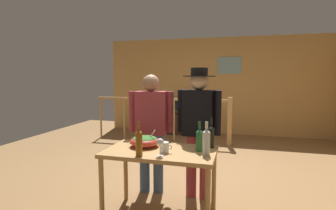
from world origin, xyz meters
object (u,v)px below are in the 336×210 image
Objects in this scene: serving_table at (160,158)px; tv_console at (182,124)px; wine_bottle_amber at (139,142)px; wine_bottle_dark at (211,136)px; framed_picture at (230,65)px; wine_bottle_clear at (206,141)px; salad_bowl at (145,141)px; mug_white at (165,147)px; person_standing_left at (151,124)px; wine_glass at (160,143)px; wine_bottle_green at (199,139)px; flat_screen_tv at (182,105)px; person_standing_right at (199,122)px; stair_railing at (182,114)px.

tv_console is at bearing 99.13° from serving_table.
wine_bottle_dark is (0.63, 0.50, -0.01)m from wine_bottle_amber.
framed_picture reaches higher than tv_console.
tv_console is at bearing 105.25° from wine_bottle_clear.
wine_bottle_dark is at bearing 11.90° from salad_bowl.
mug_white is at bearing -31.30° from salad_bowl.
person_standing_left is (-0.10, 0.52, 0.09)m from salad_bowl.
salad_bowl is at bearing 132.66° from wine_glass.
framed_picture is at bearing 88.55° from wine_bottle_green.
wine_bottle_clear is (0.48, -0.05, 0.23)m from serving_table.
framed_picture reaches higher than flat_screen_tv.
tv_console is 3.67m from person_standing_left.
mug_white is at bearing 108.55° from person_standing_left.
wine_bottle_green is at bearing -122.29° from wine_bottle_dark.
person_standing_right is (0.24, 0.69, 0.15)m from mug_white.
salad_bowl is (-0.72, -4.40, -0.99)m from framed_picture.
serving_table is 3.49× the size of wine_bottle_clear.
person_standing_right is (0.44, 0.86, 0.07)m from wine_bottle_amber.
wine_bottle_amber is at bearing -83.10° from tv_console.
stair_railing is at bearing -77.48° from flat_screen_tv.
mug_white reaches higher than tv_console.
stair_railing is 2.82× the size of serving_table.
wine_glass is 0.85m from person_standing_right.
person_standing_left is at bearing 114.47° from wine_glass.
stair_railing is at bearing 105.25° from wine_bottle_green.
salad_bowl is 0.71m from wine_bottle_clear.
serving_table is at bearing -96.46° from framed_picture.
stair_railing is 10.02× the size of salad_bowl.
wine_glass is at bearing -47.34° from salad_bowl.
person_standing_right reaches higher than wine_glass.
framed_picture is 4.88× the size of mug_white.
wine_bottle_dark is at bearing -73.38° from flat_screen_tv.
wine_bottle_dark is at bearing 25.26° from serving_table.
person_standing_right is at bearing 62.96° from serving_table.
salad_bowl is 0.74m from person_standing_right.
salad_bowl is at bearing -85.17° from stair_railing.
serving_table is 0.27m from salad_bowl.
flat_screen_tv is 4.23m from wine_bottle_green.
wine_bottle_dark reaches higher than wine_glass.
wine_bottle_amber is (-0.19, -0.06, 0.01)m from wine_glass.
serving_table is at bearing -80.87° from tv_console.
serving_table is 3.43× the size of wine_bottle_amber.
framed_picture is at bearing -82.59° from person_standing_right.
person_standing_left is at bearing -86.37° from stair_railing.
wine_glass is 0.53× the size of wine_bottle_dark.
salad_bowl is 1.84× the size of wine_glass.
wine_bottle_clear is at bearing 19.16° from wine_bottle_amber.
person_standing_left reaches higher than mug_white.
framed_picture is 1.60m from flat_screen_tv.
person_standing_right is (0.31, 0.60, 0.30)m from serving_table.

